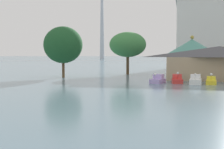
{
  "coord_description": "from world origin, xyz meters",
  "views": [
    {
      "loc": [
        12.58,
        -9.11,
        4.08
      ],
      "look_at": [
        5.45,
        22.41,
        2.03
      ],
      "focal_mm": 49.88,
      "sensor_mm": 36.0,
      "label": 1
    }
  ],
  "objects_px": {
    "shoreline_tree_tall_left": "(63,45)",
    "shoreline_tree_mid": "(128,45)",
    "pedal_boat_lavender": "(158,80)",
    "pedal_boat_red": "(177,80)",
    "pedal_boat_yellow": "(211,81)",
    "boathouse": "(219,63)",
    "green_roof_pavilion": "(192,55)",
    "pedal_boat_white": "(195,80)"
  },
  "relations": [
    {
      "from": "shoreline_tree_mid",
      "to": "green_roof_pavilion",
      "type": "bearing_deg",
      "value": -13.36
    },
    {
      "from": "pedal_boat_red",
      "to": "green_roof_pavilion",
      "type": "relative_size",
      "value": 0.26
    },
    {
      "from": "pedal_boat_white",
      "to": "shoreline_tree_tall_left",
      "type": "relative_size",
      "value": 0.33
    },
    {
      "from": "shoreline_tree_tall_left",
      "to": "shoreline_tree_mid",
      "type": "distance_m",
      "value": 15.03
    },
    {
      "from": "pedal_boat_yellow",
      "to": "green_roof_pavilion",
      "type": "bearing_deg",
      "value": -167.25
    },
    {
      "from": "pedal_boat_red",
      "to": "pedal_boat_white",
      "type": "xyz_separation_m",
      "value": [
        2.51,
        -0.75,
        0.01
      ]
    },
    {
      "from": "pedal_boat_white",
      "to": "green_roof_pavilion",
      "type": "distance_m",
      "value": 16.52
    },
    {
      "from": "green_roof_pavilion",
      "to": "pedal_boat_white",
      "type": "bearing_deg",
      "value": -89.75
    },
    {
      "from": "green_roof_pavilion",
      "to": "pedal_boat_red",
      "type": "bearing_deg",
      "value": -99.0
    },
    {
      "from": "pedal_boat_red",
      "to": "pedal_boat_yellow",
      "type": "distance_m",
      "value": 4.65
    },
    {
      "from": "boathouse",
      "to": "shoreline_tree_tall_left",
      "type": "height_order",
      "value": "shoreline_tree_tall_left"
    },
    {
      "from": "pedal_boat_yellow",
      "to": "shoreline_tree_tall_left",
      "type": "relative_size",
      "value": 0.31
    },
    {
      "from": "shoreline_tree_tall_left",
      "to": "shoreline_tree_mid",
      "type": "bearing_deg",
      "value": 49.67
    },
    {
      "from": "pedal_boat_white",
      "to": "pedal_boat_yellow",
      "type": "height_order",
      "value": "pedal_boat_yellow"
    },
    {
      "from": "boathouse",
      "to": "shoreline_tree_tall_left",
      "type": "distance_m",
      "value": 26.75
    },
    {
      "from": "pedal_boat_lavender",
      "to": "boathouse",
      "type": "relative_size",
      "value": 0.18
    },
    {
      "from": "boathouse",
      "to": "pedal_boat_red",
      "type": "bearing_deg",
      "value": -134.29
    },
    {
      "from": "boathouse",
      "to": "green_roof_pavilion",
      "type": "xyz_separation_m",
      "value": [
        -3.98,
        8.82,
        1.11
      ]
    },
    {
      "from": "pedal_boat_lavender",
      "to": "shoreline_tree_mid",
      "type": "height_order",
      "value": "shoreline_tree_mid"
    },
    {
      "from": "green_roof_pavilion",
      "to": "shoreline_tree_mid",
      "type": "bearing_deg",
      "value": 166.64
    },
    {
      "from": "shoreline_tree_mid",
      "to": "shoreline_tree_tall_left",
      "type": "bearing_deg",
      "value": -130.33
    },
    {
      "from": "green_roof_pavilion",
      "to": "shoreline_tree_tall_left",
      "type": "bearing_deg",
      "value": -159.61
    },
    {
      "from": "pedal_boat_lavender",
      "to": "boathouse",
      "type": "bearing_deg",
      "value": 140.92
    },
    {
      "from": "pedal_boat_white",
      "to": "green_roof_pavilion",
      "type": "bearing_deg",
      "value": -175.79
    },
    {
      "from": "boathouse",
      "to": "shoreline_tree_tall_left",
      "type": "relative_size",
      "value": 1.93
    },
    {
      "from": "pedal_boat_lavender",
      "to": "shoreline_tree_tall_left",
      "type": "xyz_separation_m",
      "value": [
        -17.41,
        7.1,
        5.35
      ]
    },
    {
      "from": "boathouse",
      "to": "green_roof_pavilion",
      "type": "relative_size",
      "value": 1.92
    },
    {
      "from": "shoreline_tree_mid",
      "to": "boathouse",
      "type": "bearing_deg",
      "value": -35.18
    },
    {
      "from": "pedal_boat_lavender",
      "to": "pedal_boat_white",
      "type": "xyz_separation_m",
      "value": [
        5.25,
        -0.66,
        0.03
      ]
    },
    {
      "from": "pedal_boat_lavender",
      "to": "pedal_boat_white",
      "type": "relative_size",
      "value": 1.07
    },
    {
      "from": "pedal_boat_red",
      "to": "boathouse",
      "type": "xyz_separation_m",
      "value": [
        6.42,
        6.59,
        2.33
      ]
    },
    {
      "from": "pedal_boat_lavender",
      "to": "pedal_boat_yellow",
      "type": "height_order",
      "value": "pedal_boat_yellow"
    },
    {
      "from": "pedal_boat_yellow",
      "to": "boathouse",
      "type": "distance_m",
      "value": 7.63
    },
    {
      "from": "shoreline_tree_tall_left",
      "to": "pedal_boat_white",
      "type": "bearing_deg",
      "value": -18.89
    },
    {
      "from": "boathouse",
      "to": "green_roof_pavilion",
      "type": "height_order",
      "value": "green_roof_pavilion"
    },
    {
      "from": "pedal_boat_white",
      "to": "pedal_boat_yellow",
      "type": "distance_m",
      "value": 2.15
    },
    {
      "from": "pedal_boat_red",
      "to": "pedal_boat_yellow",
      "type": "xyz_separation_m",
      "value": [
        4.63,
        -0.42,
        -0.08
      ]
    },
    {
      "from": "pedal_boat_white",
      "to": "shoreline_tree_mid",
      "type": "height_order",
      "value": "shoreline_tree_mid"
    },
    {
      "from": "pedal_boat_red",
      "to": "boathouse",
      "type": "bearing_deg",
      "value": 130.2
    },
    {
      "from": "pedal_boat_yellow",
      "to": "shoreline_tree_mid",
      "type": "xyz_separation_m",
      "value": [
        -15.06,
        18.89,
        5.76
      ]
    },
    {
      "from": "pedal_boat_red",
      "to": "green_roof_pavilion",
      "type": "height_order",
      "value": "green_roof_pavilion"
    },
    {
      "from": "shoreline_tree_tall_left",
      "to": "shoreline_tree_mid",
      "type": "xyz_separation_m",
      "value": [
        9.73,
        11.46,
        0.35
      ]
    }
  ]
}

